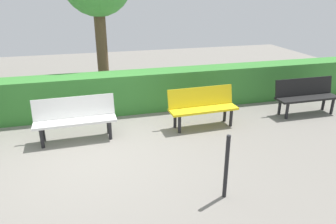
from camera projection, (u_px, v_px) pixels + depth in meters
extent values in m
plane|color=gray|center=(91.00, 153.00, 5.83)|extent=(20.49, 20.49, 0.00)
cube|color=black|center=(307.00, 98.00, 7.53)|extent=(1.57, 0.43, 0.05)
cube|color=black|center=(304.00, 86.00, 7.62)|extent=(1.57, 0.12, 0.42)
cylinder|color=black|center=(332.00, 106.00, 7.63)|extent=(0.07, 0.07, 0.39)
cylinder|color=black|center=(324.00, 102.00, 7.90)|extent=(0.07, 0.07, 0.39)
cylinder|color=black|center=(287.00, 111.00, 7.33)|extent=(0.07, 0.07, 0.39)
cylinder|color=black|center=(280.00, 107.00, 7.60)|extent=(0.07, 0.07, 0.39)
cube|color=yellow|center=(204.00, 109.00, 6.82)|extent=(1.53, 0.47, 0.05)
cube|color=yellow|center=(201.00, 96.00, 6.90)|extent=(1.52, 0.18, 0.42)
cylinder|color=black|center=(231.00, 118.00, 6.93)|extent=(0.07, 0.07, 0.39)
cylinder|color=black|center=(225.00, 113.00, 7.20)|extent=(0.07, 0.07, 0.39)
cylinder|color=black|center=(179.00, 124.00, 6.60)|extent=(0.07, 0.07, 0.39)
cylinder|color=black|center=(175.00, 119.00, 6.87)|extent=(0.07, 0.07, 0.39)
cube|color=white|center=(76.00, 121.00, 6.20)|extent=(1.61, 0.46, 0.05)
cube|color=white|center=(74.00, 107.00, 6.28)|extent=(1.60, 0.17, 0.42)
cylinder|color=black|center=(110.00, 130.00, 6.32)|extent=(0.07, 0.07, 0.39)
cylinder|color=black|center=(108.00, 125.00, 6.59)|extent=(0.07, 0.07, 0.39)
cylinder|color=black|center=(42.00, 139.00, 5.97)|extent=(0.07, 0.07, 0.39)
cylinder|color=black|center=(43.00, 132.00, 6.24)|extent=(0.07, 0.07, 0.39)
cube|color=#387F33|center=(135.00, 92.00, 7.77)|extent=(16.49, 0.67, 0.98)
cylinder|color=brown|center=(102.00, 50.00, 8.80)|extent=(0.31, 0.31, 2.54)
cylinder|color=black|center=(226.00, 167.00, 4.44)|extent=(0.06, 0.06, 1.00)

